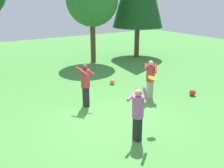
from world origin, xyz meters
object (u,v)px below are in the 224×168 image
person_bystander (85,82)px  tree_right (92,0)px  frisbee (152,78)px  ball_red (192,93)px  person_thrower (138,111)px  ball_orange (112,82)px  person_catcher (150,76)px

person_bystander → tree_right: size_ratio=0.30×
frisbee → ball_red: bearing=17.6°
person_thrower → ball_red: 4.66m
ball_red → ball_orange: ball_red is taller
person_bystander → frisbee: 2.82m
frisbee → ball_orange: 4.70m
person_catcher → person_bystander: person_bystander is taller
frisbee → person_catcher: bearing=49.3°
person_thrower → ball_red: (4.31, 1.59, -0.81)m
person_thrower → ball_red: person_thrower is taller
ball_orange → tree_right: 6.11m
person_catcher → tree_right: bearing=-149.4°
frisbee → ball_orange: (1.30, 4.26, -1.50)m
ball_red → person_bystander: bearing=161.1°
frisbee → ball_red: size_ratio=1.27×
person_catcher → tree_right: size_ratio=0.29×
person_catcher → ball_red: bearing=106.9°
frisbee → tree_right: (2.82, 8.82, 2.27)m
person_thrower → frisbee: bearing=0.0°
person_catcher → ball_orange: (-0.27, 2.42, -0.84)m
ball_red → tree_right: 8.64m
person_bystander → tree_right: bearing=126.5°
person_thrower → person_catcher: person_thrower is taller
person_thrower → frisbee: (0.97, 0.53, 0.68)m
person_thrower → person_catcher: bearing=14.0°
person_bystander → tree_right: (3.85, 6.26, 2.89)m
person_bystander → frisbee: size_ratio=4.87×
ball_red → tree_right: tree_right is taller
frisbee → tree_right: 9.53m
frisbee → person_thrower: bearing=-151.1°
person_bystander → ball_orange: (2.33, 1.70, -0.88)m
person_bystander → ball_orange: 3.02m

